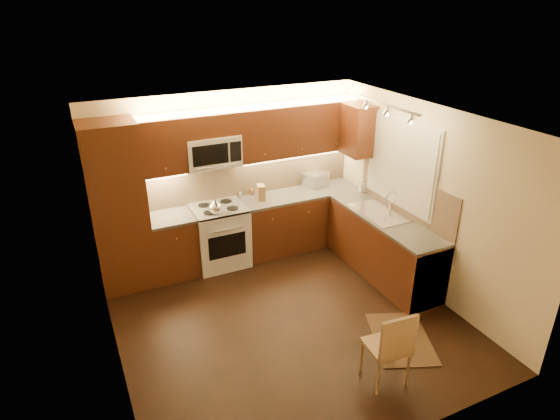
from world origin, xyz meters
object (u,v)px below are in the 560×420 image
kettle (215,206)px  toaster_oven (316,179)px  stove (220,236)px  soap_bottle (362,185)px  dining_chair (387,344)px  sink (380,208)px  knife_block (261,192)px  microwave (212,151)px

kettle → toaster_oven: bearing=12.7°
stove → soap_bottle: size_ratio=4.40×
stove → dining_chair: (0.77, -3.00, -0.01)m
sink → dining_chair: size_ratio=0.96×
soap_bottle → stove: bearing=177.2°
sink → stove: bearing=150.6°
kettle → knife_block: 0.82m
stove → kettle: size_ratio=4.14×
stove → kettle: kettle is taller
knife_block → microwave: bearing=-179.0°
kettle → dining_chair: 3.00m
microwave → knife_block: bearing=-7.8°
sink → knife_block: size_ratio=3.76×
toaster_oven → soap_bottle: size_ratio=1.75×
toaster_oven → soap_bottle: (0.54, -0.52, -0.01)m
stove → knife_block: bearing=3.3°
knife_block → toaster_oven: bearing=16.7°
stove → sink: bearing=-29.4°
toaster_oven → stove: bearing=164.5°
microwave → dining_chair: microwave is taller
stove → knife_block: size_ratio=4.02×
knife_block → soap_bottle: 1.60m
microwave → toaster_oven: size_ratio=2.08×
knife_block → kettle: bearing=-155.0°
soap_bottle → dining_chair: soap_bottle is taller
stove → dining_chair: size_ratio=1.02×
sink → toaster_oven: toaster_oven is taller
kettle → dining_chair: (0.87, -2.81, -0.58)m
microwave → dining_chair: 3.47m
stove → dining_chair: bearing=-75.6°
stove → toaster_oven: 1.80m
soap_bottle → sink: bearing=-101.2°
sink → soap_bottle: bearing=73.1°
microwave → toaster_oven: (1.70, 0.05, -0.71)m
microwave → kettle: bearing=-107.4°
toaster_oven → knife_block: (-1.01, -0.14, 0.00)m
sink → dining_chair: 2.30m
dining_chair → sink: bearing=61.6°
soap_bottle → kettle: bearing=-177.8°
stove → knife_block: 0.88m
kettle → sink: bearing=-22.9°
kettle → soap_bottle: kettle is taller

